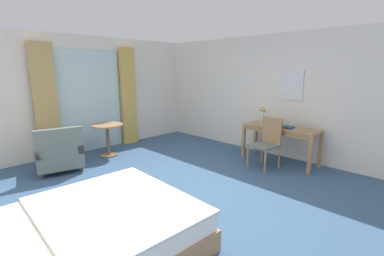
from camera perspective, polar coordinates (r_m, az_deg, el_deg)
name	(u,v)px	position (r m, az deg, el deg)	size (l,w,h in m)	color
ground	(175,194)	(4.40, -3.51, -13.69)	(6.32, 6.85, 0.10)	#38567A
wall_back	(82,95)	(6.69, -22.10, 6.50)	(5.92, 0.12, 2.62)	silver
wall_right	(273,95)	(6.29, 16.62, 6.57)	(0.12, 6.45, 2.62)	silver
balcony_glass_door	(90,101)	(6.69, -20.71, 5.24)	(1.49, 0.02, 2.30)	silver
curtain_panel_left	(46,103)	(6.25, -28.43, 4.61)	(0.45, 0.10, 2.40)	tan
curtain_panel_right	(129,97)	(7.05, -13.22, 6.43)	(0.39, 0.10, 2.40)	tan
bed	(76,240)	(3.06, -23.26, -20.77)	(2.30, 1.81, 0.92)	#9E754C
writing_desk	(281,131)	(5.77, 18.16, -0.65)	(0.55, 1.50, 0.74)	#9E754C
desk_chair	(267,141)	(5.40, 15.56, -2.59)	(0.53, 0.50, 0.97)	slate
desk_lamp	(263,111)	(5.80, 14.71, 3.58)	(0.27, 0.19, 0.44)	tan
closed_book	(285,127)	(5.69, 19.06, 0.20)	(0.20, 0.30, 0.03)	navy
armchair_by_window	(59,154)	(5.60, -26.18, -4.99)	(0.93, 0.89, 0.87)	slate
round_cafe_table	(107,133)	(6.19, -17.38, -0.92)	(0.68, 0.68, 0.71)	#9E754C
wall_mirror	(293,85)	(5.99, 20.40, 8.46)	(0.02, 0.44, 0.60)	silver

